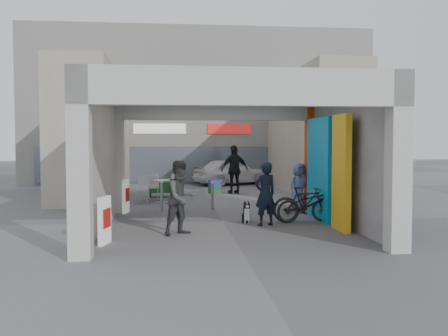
{
  "coord_description": "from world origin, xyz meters",
  "views": [
    {
      "loc": [
        -1.31,
        -13.21,
        2.14
      ],
      "look_at": [
        0.13,
        1.0,
        1.39
      ],
      "focal_mm": 40.0,
      "sensor_mm": 36.0,
      "label": 1
    }
  ],
  "objects": [
    {
      "name": "produce_stand",
      "position": [
        -1.76,
        6.19,
        0.29
      ],
      "size": [
        1.1,
        0.59,
        0.72
      ],
      "rotation": [
        0.0,
        0.0,
        -0.22
      ],
      "color": "black",
      "rests_on": "ground"
    },
    {
      "name": "man_back_turned",
      "position": [
        -1.14,
        -1.74,
        0.86
      ],
      "size": [
        1.05,
        1.0,
        1.71
      ],
      "primitive_type": "imported",
      "rotation": [
        0.0,
        0.0,
        0.6
      ],
      "color": "#3C3D3F",
      "rests_on": "ground"
    },
    {
      "name": "man_crates",
      "position": [
        1.2,
        7.23,
        1.0
      ],
      "size": [
        1.26,
        0.78,
        1.99
      ],
      "primitive_type": "imported",
      "rotation": [
        0.0,
        0.0,
        3.41
      ],
      "color": "black",
      "rests_on": "ground"
    },
    {
      "name": "man_elderly",
      "position": [
        2.6,
        2.04,
        0.74
      ],
      "size": [
        0.85,
        0.72,
        1.48
      ],
      "primitive_type": "imported",
      "rotation": [
        0.0,
        0.0,
        0.4
      ],
      "color": "#5770A9",
      "rests_on": "ground"
    },
    {
      "name": "bollard_right",
      "position": [
        1.62,
        2.33,
        0.43
      ],
      "size": [
        0.09,
        0.09,
        0.86
      ],
      "primitive_type": "cylinder",
      "color": "gray",
      "rests_on": "ground"
    },
    {
      "name": "advert_board_near",
      "position": [
        -2.75,
        -2.7,
        0.51
      ],
      "size": [
        0.21,
        0.55,
        1.0
      ],
      "rotation": [
        0.0,
        0.0,
        -0.25
      ],
      "color": "silver",
      "rests_on": "ground"
    },
    {
      "name": "plaza_bldg_right",
      "position": [
        4.5,
        7.5,
        2.5
      ],
      "size": [
        2.0,
        9.0,
        5.0
      ],
      "primitive_type": "cube",
      "color": "#A9A08C",
      "rests_on": "ground"
    },
    {
      "name": "plaza_bldg_left",
      "position": [
        -4.5,
        7.5,
        2.5
      ],
      "size": [
        2.0,
        9.0,
        5.0
      ],
      "primitive_type": "cube",
      "color": "#A9A08C",
      "rests_on": "ground"
    },
    {
      "name": "cafe_set",
      "position": [
        -1.86,
        4.79,
        0.34
      ],
      "size": [
        1.58,
        1.28,
        0.96
      ],
      "rotation": [
        0.0,
        0.0,
        -0.33
      ],
      "color": "#B5B5BA",
      "rests_on": "ground"
    },
    {
      "name": "bicycle_front",
      "position": [
        2.3,
        -0.38,
        0.53
      ],
      "size": [
        2.07,
        0.9,
        1.06
      ],
      "primitive_type": "imported",
      "rotation": [
        0.0,
        0.0,
        1.47
      ],
      "color": "black",
      "rests_on": "ground"
    },
    {
      "name": "bollard_center",
      "position": [
        -0.11,
        2.37,
        0.43
      ],
      "size": [
        0.09,
        0.09,
        0.86
      ],
      "primitive_type": "cylinder",
      "color": "gray",
      "rests_on": "ground"
    },
    {
      "name": "arcade_canopy",
      "position": [
        0.54,
        -0.82,
        2.3
      ],
      "size": [
        6.4,
        6.45,
        6.4
      ],
      "color": "#B3B3AF",
      "rests_on": "ground"
    },
    {
      "name": "bollard_left",
      "position": [
        -1.68,
        2.21,
        0.45
      ],
      "size": [
        0.09,
        0.09,
        0.91
      ],
      "primitive_type": "cylinder",
      "color": "gray",
      "rests_on": "ground"
    },
    {
      "name": "crate_stack",
      "position": [
        0.37,
        7.26,
        0.28
      ],
      "size": [
        0.53,
        0.47,
        0.56
      ],
      "rotation": [
        0.0,
        0.0,
        0.3
      ],
      "color": "#195A1A",
      "rests_on": "ground"
    },
    {
      "name": "ground",
      "position": [
        0.0,
        0.0,
        0.0
      ],
      "size": [
        90.0,
        90.0,
        0.0
      ],
      "primitive_type": "plane",
      "color": "#5D5D62",
      "rests_on": "ground"
    },
    {
      "name": "bicycle_rear",
      "position": [
        2.16,
        -0.34,
        0.48
      ],
      "size": [
        1.63,
        0.64,
        0.95
      ],
      "primitive_type": "imported",
      "rotation": [
        0.0,
        0.0,
        1.7
      ],
      "color": "black",
      "rests_on": "ground"
    },
    {
      "name": "man_with_dog",
      "position": [
        1.01,
        -0.73,
        0.81
      ],
      "size": [
        0.69,
        0.57,
        1.63
      ],
      "primitive_type": "imported",
      "rotation": [
        0.0,
        0.0,
        3.5
      ],
      "color": "black",
      "rests_on": "ground"
    },
    {
      "name": "white_van",
      "position": [
        1.58,
        11.5,
        0.66
      ],
      "size": [
        4.19,
        3.03,
        1.32
      ],
      "primitive_type": "imported",
      "rotation": [
        0.0,
        0.0,
        2.0
      ],
      "color": "white",
      "rests_on": "ground"
    },
    {
      "name": "advert_board_far",
      "position": [
        -2.75,
        1.94,
        0.51
      ],
      "size": [
        0.18,
        0.56,
        1.0
      ],
      "rotation": [
        0.0,
        0.0,
        -0.17
      ],
      "color": "silver",
      "rests_on": "ground"
    },
    {
      "name": "far_building",
      "position": [
        -0.0,
        13.99,
        3.99
      ],
      "size": [
        18.0,
        4.08,
        8.0
      ],
      "color": "white",
      "rests_on": "ground"
    },
    {
      "name": "border_collie",
      "position": [
        0.59,
        -0.24,
        0.23
      ],
      "size": [
        0.22,
        0.43,
        0.59
      ],
      "rotation": [
        0.0,
        0.0,
        -0.14
      ],
      "color": "black",
      "rests_on": "ground"
    }
  ]
}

